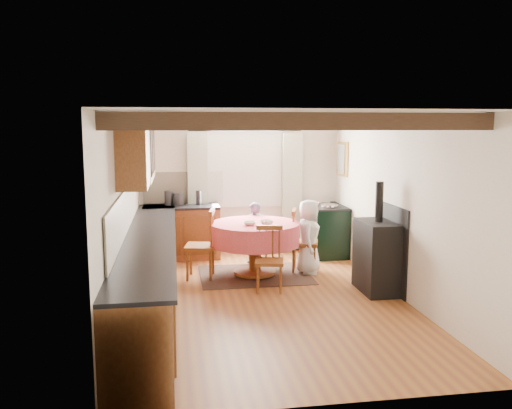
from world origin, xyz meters
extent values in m
cube|color=#9D5F28|center=(0.00, 0.00, 0.00)|extent=(3.60, 5.50, 0.00)
cube|color=white|center=(0.00, 0.00, 2.40)|extent=(3.60, 5.50, 0.00)
cube|color=silver|center=(0.00, 2.75, 1.20)|extent=(3.60, 0.00, 2.40)
cube|color=silver|center=(0.00, -2.75, 1.20)|extent=(3.60, 0.00, 2.40)
cube|color=silver|center=(-1.80, 0.00, 1.20)|extent=(0.00, 5.50, 2.40)
cube|color=silver|center=(1.80, 0.00, 1.20)|extent=(0.00, 5.50, 2.40)
cube|color=#3C2B1E|center=(0.00, -2.00, 2.31)|extent=(3.60, 0.16, 0.16)
cube|color=#3C2B1E|center=(0.00, -1.00, 2.31)|extent=(3.60, 0.16, 0.16)
cube|color=#3C2B1E|center=(0.00, 0.00, 2.31)|extent=(3.60, 0.16, 0.16)
cube|color=#3C2B1E|center=(0.00, 1.00, 2.31)|extent=(3.60, 0.16, 0.16)
cube|color=#3C2B1E|center=(0.00, 2.00, 2.31)|extent=(3.60, 0.16, 0.16)
cube|color=beige|center=(-1.78, 0.30, 1.20)|extent=(0.02, 4.50, 0.55)
cube|color=beige|center=(-1.00, 2.73, 1.20)|extent=(1.40, 0.02, 0.55)
cube|color=brown|center=(-1.50, 0.00, 0.44)|extent=(0.60, 5.30, 0.88)
cube|color=brown|center=(-1.05, 2.45, 0.44)|extent=(1.30, 0.60, 0.88)
cube|color=black|center=(-1.48, 0.00, 0.90)|extent=(0.64, 5.30, 0.04)
cube|color=black|center=(-1.05, 2.43, 0.90)|extent=(1.30, 0.64, 0.04)
cube|color=brown|center=(-1.63, 1.20, 1.95)|extent=(0.34, 1.80, 0.90)
cube|color=brown|center=(-1.63, -0.30, 1.90)|extent=(0.34, 0.90, 0.70)
cube|color=white|center=(0.10, 2.73, 1.60)|extent=(1.34, 0.03, 1.54)
cube|color=white|center=(0.10, 2.74, 1.60)|extent=(1.20, 0.01, 1.40)
cube|color=beige|center=(-0.75, 2.65, 1.10)|extent=(0.35, 0.10, 2.10)
cube|color=beige|center=(0.95, 2.65, 1.10)|extent=(0.35, 0.10, 2.10)
cylinder|color=black|center=(0.10, 2.65, 2.20)|extent=(2.00, 0.03, 0.03)
cube|color=gold|center=(1.77, 2.30, 1.70)|extent=(0.04, 0.50, 0.60)
cylinder|color=silver|center=(1.05, 2.72, 1.70)|extent=(0.30, 0.02, 0.30)
cube|color=#35211D|center=(0.04, 1.14, 0.01)|extent=(1.67, 1.30, 0.01)
imported|color=#4E4F6A|center=(0.14, 1.90, 0.51)|extent=(0.42, 0.33, 1.03)
imported|color=white|center=(0.88, 1.14, 0.58)|extent=(0.52, 0.65, 1.16)
imported|color=silver|center=(-0.07, 0.98, 0.84)|extent=(0.21, 0.21, 0.05)
imported|color=silver|center=(0.19, 0.99, 0.85)|extent=(0.20, 0.20, 0.06)
imported|color=silver|center=(0.16, 0.69, 0.87)|extent=(0.15, 0.15, 0.10)
cylinder|color=#262628|center=(-1.26, 2.51, 1.04)|extent=(0.15, 0.15, 0.25)
cylinder|color=#262628|center=(-1.09, 2.49, 1.02)|extent=(0.19, 0.19, 0.21)
cylinder|color=#262628|center=(-0.75, 2.45, 1.05)|extent=(0.09, 0.09, 0.25)
camera|label=1|loc=(-1.17, -6.68, 2.26)|focal=37.27mm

